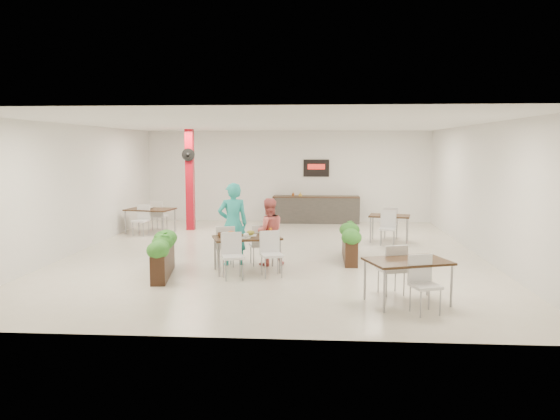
# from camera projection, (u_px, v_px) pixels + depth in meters

# --- Properties ---
(ground) EXTENTS (12.00, 12.00, 0.00)m
(ground) POSITION_uv_depth(u_px,v_px,m) (275.00, 254.00, 13.54)
(ground) COLOR beige
(ground) RESTS_ON ground
(room_shell) EXTENTS (10.10, 12.10, 3.22)m
(room_shell) POSITION_uv_depth(u_px,v_px,m) (275.00, 173.00, 13.31)
(room_shell) COLOR white
(room_shell) RESTS_ON ground
(red_column) EXTENTS (0.40, 0.41, 3.20)m
(red_column) POSITION_uv_depth(u_px,v_px,m) (190.00, 179.00, 17.31)
(red_column) COLOR #AB0B1A
(red_column) RESTS_ON ground
(service_counter) EXTENTS (3.00, 0.64, 2.20)m
(service_counter) POSITION_uv_depth(u_px,v_px,m) (316.00, 209.00, 19.02)
(service_counter) COLOR #302D2A
(service_counter) RESTS_ON ground
(main_table) EXTENTS (1.66, 1.92, 0.92)m
(main_table) POSITION_uv_depth(u_px,v_px,m) (247.00, 242.00, 11.58)
(main_table) COLOR black
(main_table) RESTS_ON ground
(diner_man) EXTENTS (0.78, 0.63, 1.85)m
(diner_man) POSITION_uv_depth(u_px,v_px,m) (233.00, 224.00, 12.23)
(diner_man) COLOR #29B4AE
(diner_man) RESTS_ON ground
(diner_woman) EXTENTS (0.88, 0.77, 1.51)m
(diner_woman) POSITION_uv_depth(u_px,v_px,m) (268.00, 232.00, 12.19)
(diner_woman) COLOR #EB6D68
(diner_woman) RESTS_ON ground
(planter_left) EXTENTS (0.61, 1.79, 0.94)m
(planter_left) POSITION_uv_depth(u_px,v_px,m) (163.00, 252.00, 11.17)
(planter_left) COLOR black
(planter_left) RESTS_ON ground
(planter_right) EXTENTS (0.41, 1.80, 0.94)m
(planter_right) POSITION_uv_depth(u_px,v_px,m) (350.00, 240.00, 12.74)
(planter_right) COLOR black
(planter_right) RESTS_ON ground
(side_table_a) EXTENTS (1.53, 1.67, 0.92)m
(side_table_a) POSITION_uv_depth(u_px,v_px,m) (150.00, 212.00, 16.82)
(side_table_a) COLOR black
(side_table_a) RESTS_ON ground
(side_table_b) EXTENTS (1.22, 1.67, 0.92)m
(side_table_b) POSITION_uv_depth(u_px,v_px,m) (389.00, 220.00, 15.23)
(side_table_b) COLOR black
(side_table_b) RESTS_ON ground
(side_table_c) EXTENTS (1.55, 1.67, 0.92)m
(side_table_c) POSITION_uv_depth(u_px,v_px,m) (408.00, 267.00, 9.21)
(side_table_c) COLOR black
(side_table_c) RESTS_ON ground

